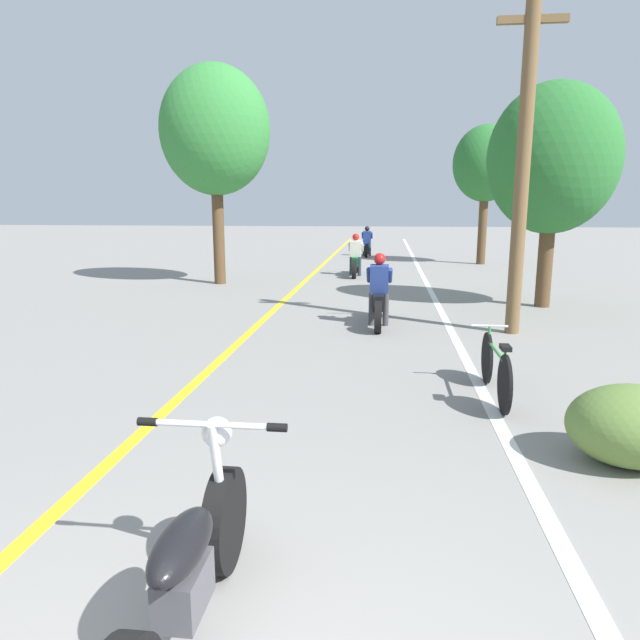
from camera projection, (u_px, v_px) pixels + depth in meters
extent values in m
cube|color=yellow|center=(293.00, 292.00, 14.68)|extent=(0.14, 48.00, 0.01)
cube|color=white|center=(432.00, 294.00, 14.28)|extent=(0.14, 48.00, 0.01)
cylinder|color=brown|center=(523.00, 166.00, 9.41)|extent=(0.24, 0.24, 5.67)
cube|color=brown|center=(533.00, 19.00, 8.97)|extent=(1.10, 0.10, 0.12)
cylinder|color=#513A23|center=(546.00, 254.00, 12.35)|extent=(0.32, 0.32, 2.29)
ellipsoid|color=#286B2D|center=(553.00, 159.00, 11.95)|extent=(2.72, 2.45, 3.13)
cylinder|color=#513A23|center=(483.00, 225.00, 21.40)|extent=(0.32, 0.32, 2.95)
ellipsoid|color=#286B2D|center=(486.00, 163.00, 20.96)|extent=(2.41, 2.17, 2.77)
cylinder|color=#513A23|center=(218.00, 226.00, 15.95)|extent=(0.32, 0.32, 3.24)
ellipsoid|color=#337F38|center=(215.00, 130.00, 15.44)|extent=(3.01, 2.71, 3.46)
ellipsoid|color=#5B7A38|center=(633.00, 426.00, 4.85)|extent=(1.10, 0.88, 0.70)
cylinder|color=black|center=(225.00, 519.00, 3.46)|extent=(0.12, 0.63, 0.63)
ellipsoid|color=black|center=(181.00, 545.00, 2.72)|extent=(0.24, 0.63, 0.19)
cube|color=#4C4C51|center=(184.00, 588.00, 2.76)|extent=(0.20, 0.36, 0.24)
cylinder|color=silver|center=(218.00, 474.00, 3.31)|extent=(0.06, 0.23, 0.70)
cylinder|color=silver|center=(212.00, 425.00, 3.15)|extent=(0.74, 0.04, 0.04)
cylinder|color=black|center=(148.00, 422.00, 3.19)|extent=(0.11, 0.05, 0.05)
cylinder|color=black|center=(277.00, 427.00, 3.11)|extent=(0.11, 0.05, 0.05)
sphere|color=silver|center=(217.00, 432.00, 3.26)|extent=(0.18, 0.18, 0.18)
cylinder|color=black|center=(379.00, 304.00, 11.26)|extent=(0.12, 0.57, 0.57)
cylinder|color=black|center=(378.00, 317.00, 9.91)|extent=(0.12, 0.57, 0.57)
cube|color=black|center=(379.00, 300.00, 10.55)|extent=(0.20, 0.89, 0.28)
cylinder|color=silver|center=(380.00, 272.00, 11.04)|extent=(0.50, 0.03, 0.03)
cylinder|color=#38383D|center=(372.00, 309.00, 10.54)|extent=(0.11, 0.11, 0.61)
cylinder|color=#38383D|center=(386.00, 310.00, 10.52)|extent=(0.11, 0.11, 0.61)
cube|color=navy|center=(379.00, 279.00, 10.45)|extent=(0.34, 0.27, 0.54)
cylinder|color=navy|center=(369.00, 275.00, 10.62)|extent=(0.08, 0.43, 0.33)
cylinder|color=navy|center=(390.00, 275.00, 10.57)|extent=(0.08, 0.43, 0.33)
sphere|color=#B21919|center=(380.00, 259.00, 10.41)|extent=(0.22, 0.22, 0.22)
cylinder|color=black|center=(357.00, 264.00, 18.80)|extent=(0.12, 0.56, 0.56)
cylinder|color=black|center=(354.00, 269.00, 17.31)|extent=(0.12, 0.56, 0.56)
cube|color=#0C4723|center=(355.00, 261.00, 18.02)|extent=(0.20, 0.97, 0.28)
cylinder|color=silver|center=(357.00, 245.00, 18.58)|extent=(0.50, 0.03, 0.03)
cylinder|color=#282D3D|center=(351.00, 266.00, 18.02)|extent=(0.11, 0.11, 0.60)
cylinder|color=#282D3D|center=(359.00, 266.00, 17.99)|extent=(0.11, 0.11, 0.60)
cube|color=silver|center=(356.00, 249.00, 17.92)|extent=(0.34, 0.27, 0.53)
cylinder|color=silver|center=(350.00, 247.00, 18.09)|extent=(0.08, 0.42, 0.33)
cylinder|color=silver|center=(362.00, 247.00, 18.05)|extent=(0.08, 0.42, 0.33)
sphere|color=#B21919|center=(356.00, 237.00, 17.89)|extent=(0.22, 0.22, 0.22)
cylinder|color=black|center=(367.00, 248.00, 25.83)|extent=(0.12, 0.57, 0.57)
cylinder|color=black|center=(366.00, 251.00, 24.33)|extent=(0.12, 0.57, 0.57)
cube|color=navy|center=(367.00, 245.00, 25.04)|extent=(0.20, 0.99, 0.28)
cylinder|color=silver|center=(368.00, 234.00, 25.61)|extent=(0.50, 0.03, 0.03)
cylinder|color=#38383D|center=(364.00, 249.00, 25.04)|extent=(0.11, 0.11, 0.60)
cylinder|color=#38383D|center=(370.00, 249.00, 25.01)|extent=(0.11, 0.11, 0.60)
cube|color=navy|center=(367.00, 237.00, 24.95)|extent=(0.34, 0.27, 0.51)
cylinder|color=navy|center=(363.00, 235.00, 25.12)|extent=(0.08, 0.40, 0.32)
cylinder|color=navy|center=(372.00, 235.00, 25.07)|extent=(0.08, 0.40, 0.32)
sphere|color=black|center=(367.00, 229.00, 24.92)|extent=(0.21, 0.21, 0.21)
cylinder|color=black|center=(487.00, 358.00, 7.11)|extent=(0.04, 0.64, 0.64)
cylinder|color=black|center=(505.00, 385.00, 6.05)|extent=(0.04, 0.64, 0.64)
cylinder|color=#2D8C38|center=(496.00, 351.00, 6.54)|extent=(0.04, 0.88, 0.04)
cylinder|color=#2D8C38|center=(504.00, 365.00, 6.09)|extent=(0.03, 0.03, 0.39)
cube|color=black|center=(506.00, 348.00, 6.05)|extent=(0.10, 0.20, 0.05)
cylinder|color=#2D8C38|center=(489.00, 342.00, 7.02)|extent=(0.03, 0.03, 0.42)
cylinder|color=silver|center=(490.00, 326.00, 6.98)|extent=(0.44, 0.03, 0.03)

